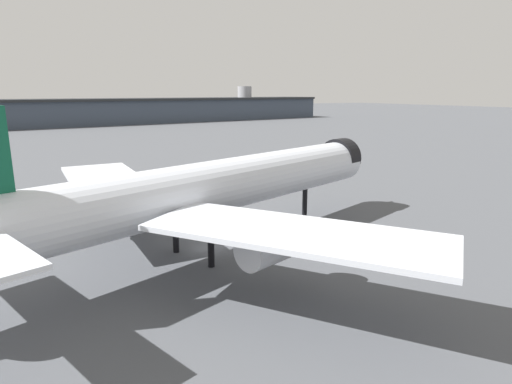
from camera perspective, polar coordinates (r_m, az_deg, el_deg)
ground at (r=46.91m, az=-6.14°, el=-7.31°), size 900.00×900.00×0.00m
airliner_near_gate at (r=43.33m, az=-6.43°, el=0.35°), size 55.25×49.34×15.43m
terminal_building at (r=238.75m, az=-15.68°, el=10.33°), size 231.40×40.66×19.42m
baggage_cart_trailing at (r=74.12m, az=-21.40°, el=0.27°), size 2.77×2.50×1.82m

